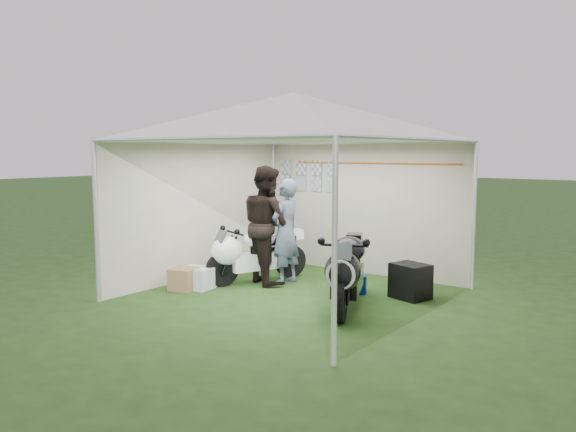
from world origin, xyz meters
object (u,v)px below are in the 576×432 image
(motorcycle_white, at_px, (252,252))
(equipment_box, at_px, (410,281))
(motorcycle_black, at_px, (347,269))
(crate_1, at_px, (184,279))
(person_dark_jacket, at_px, (267,224))
(paddock_stand, at_px, (354,284))
(canopy_tent, at_px, (295,122))
(crate_0, at_px, (197,278))
(person_blue_jacket, at_px, (285,231))

(motorcycle_white, distance_m, equipment_box, 2.61)
(motorcycle_black, distance_m, crate_1, 2.69)
(motorcycle_white, xyz_separation_m, equipment_box, (2.52, 0.63, -0.25))
(crate_1, bearing_deg, person_dark_jacket, 58.93)
(motorcycle_white, height_order, paddock_stand, motorcycle_white)
(canopy_tent, xyz_separation_m, crate_0, (-1.46, -0.62, -2.41))
(canopy_tent, distance_m, person_dark_jacket, 1.85)
(canopy_tent, height_order, crate_0, canopy_tent)
(canopy_tent, distance_m, motorcycle_white, 2.32)
(paddock_stand, height_order, person_blue_jacket, person_blue_jacket)
(canopy_tent, xyz_separation_m, paddock_stand, (0.66, 0.64, -2.44))
(paddock_stand, xyz_separation_m, person_blue_jacket, (-1.22, -0.14, 0.72))
(crate_1, bearing_deg, crate_0, 66.05)
(equipment_box, height_order, crate_1, equipment_box)
(motorcycle_white, distance_m, crate_0, 1.00)
(motorcycle_black, relative_size, person_dark_jacket, 1.00)
(equipment_box, bearing_deg, person_blue_jacket, -170.36)
(person_dark_jacket, relative_size, crate_1, 5.07)
(canopy_tent, distance_m, crate_0, 2.88)
(equipment_box, bearing_deg, motorcycle_black, -112.36)
(paddock_stand, bearing_deg, person_blue_jacket, -173.62)
(canopy_tent, bearing_deg, motorcycle_black, -11.48)
(paddock_stand, height_order, crate_0, crate_0)
(person_dark_jacket, bearing_deg, crate_0, 82.39)
(motorcycle_white, bearing_deg, canopy_tent, 8.40)
(crate_0, bearing_deg, motorcycle_black, 9.31)
(canopy_tent, distance_m, crate_1, 2.97)
(canopy_tent, xyz_separation_m, person_blue_jacket, (-0.56, 0.50, -1.72))
(paddock_stand, xyz_separation_m, crate_0, (-2.12, -1.26, 0.03))
(motorcycle_white, relative_size, crate_0, 3.52)
(crate_1, bearing_deg, equipment_box, 28.78)
(crate_0, distance_m, crate_1, 0.21)
(motorcycle_white, distance_m, motorcycle_black, 2.13)
(paddock_stand, height_order, equipment_box, equipment_box)
(paddock_stand, relative_size, crate_1, 0.98)
(paddock_stand, distance_m, crate_0, 2.46)
(paddock_stand, bearing_deg, crate_1, -146.59)
(person_blue_jacket, bearing_deg, equipment_box, 98.39)
(motorcycle_white, bearing_deg, equipment_box, 34.42)
(equipment_box, bearing_deg, motorcycle_white, -165.99)
(person_blue_jacket, distance_m, crate_0, 1.59)
(motorcycle_white, xyz_separation_m, person_blue_jacket, (0.47, 0.28, 0.35))
(paddock_stand, bearing_deg, motorcycle_black, -65.33)
(crate_0, height_order, crate_1, crate_1)
(motorcycle_black, height_order, crate_1, motorcycle_black)
(canopy_tent, distance_m, person_blue_jacket, 1.88)
(canopy_tent, bearing_deg, person_dark_jacket, 156.59)
(person_blue_jacket, distance_m, equipment_box, 2.16)
(paddock_stand, distance_m, person_dark_jacket, 1.73)
(person_blue_jacket, xyz_separation_m, crate_1, (-0.98, -1.32, -0.69))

